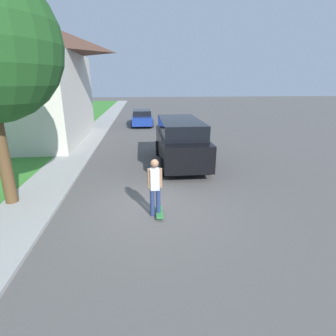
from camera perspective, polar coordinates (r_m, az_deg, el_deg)
The scene contains 7 objects.
ground_plane at distance 8.26m, azimuth -4.64°, elevation -8.28°, with size 120.00×120.00×0.00m, color #54514F.
sidewalk at distance 14.31m, azimuth -19.81°, elevation 2.49°, with size 1.80×80.00×0.10m.
house at distance 19.08m, azimuth -32.53°, elevation 16.94°, with size 9.59×8.86×7.78m.
suv_parked at distance 12.17m, azimuth 2.69°, elevation 6.01°, with size 2.09×5.19×2.05m.
car_down_street at distance 23.61m, azimuth -5.66°, elevation 10.87°, with size 1.84×4.45×1.33m.
skateboarder at distance 7.33m, azimuth -2.86°, elevation -3.76°, with size 0.41×0.22×1.69m.
skateboard at distance 7.71m, azimuth -1.90°, elevation -9.60°, with size 0.21×0.82×0.10m.
Camera 1 is at (-0.08, -7.39, 3.69)m, focal length 28.00 mm.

